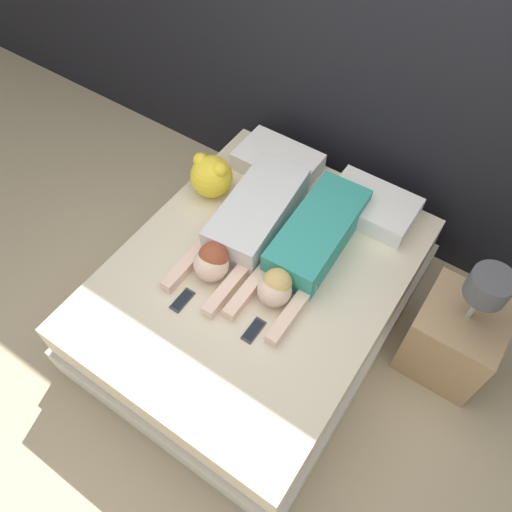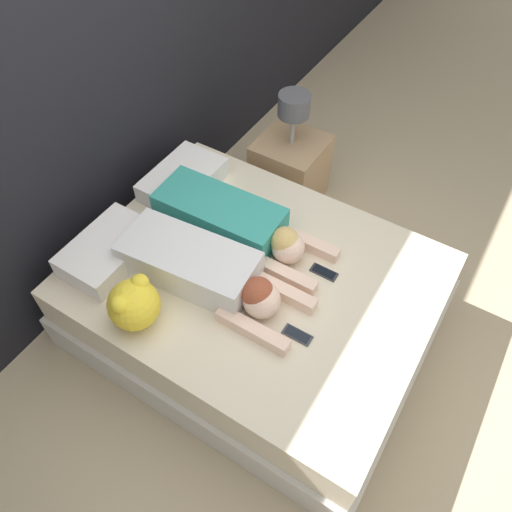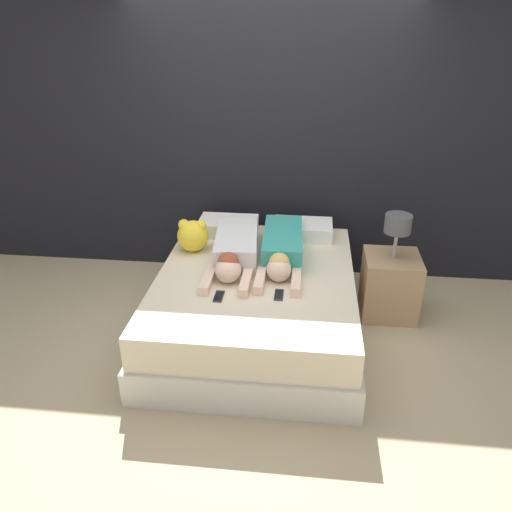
{
  "view_description": "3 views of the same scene",
  "coord_description": "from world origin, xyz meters",
  "px_view_note": "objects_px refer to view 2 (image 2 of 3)",
  "views": [
    {
      "loc": [
        0.89,
        -1.31,
        2.91
      ],
      "look_at": [
        0.0,
        0.0,
        0.68
      ],
      "focal_mm": 35.0,
      "sensor_mm": 36.0,
      "label": 1
    },
    {
      "loc": [
        -1.42,
        -0.89,
        2.75
      ],
      "look_at": [
        0.0,
        0.0,
        0.68
      ],
      "focal_mm": 35.0,
      "sensor_mm": 36.0,
      "label": 2
    },
    {
      "loc": [
        0.38,
        -3.42,
        2.38
      ],
      "look_at": [
        0.0,
        0.0,
        0.68
      ],
      "focal_mm": 35.0,
      "sensor_mm": 36.0,
      "label": 3
    }
  ],
  "objects_px": {
    "pillow_head_right": "(183,180)",
    "plush_toy": "(134,304)",
    "cell_phone_right": "(324,272)",
    "person_left": "(206,271)",
    "person_right": "(235,222)",
    "pillow_head_left": "(109,250)",
    "nightstand": "(290,168)",
    "cell_phone_left": "(297,335)",
    "bed": "(256,300)"
  },
  "relations": [
    {
      "from": "cell_phone_right",
      "to": "cell_phone_left",
      "type": "bearing_deg",
      "value": -170.98
    },
    {
      "from": "pillow_head_right",
      "to": "plush_toy",
      "type": "distance_m",
      "value": 1.01
    },
    {
      "from": "pillow_head_left",
      "to": "nightstand",
      "type": "xyz_separation_m",
      "value": [
        1.45,
        -0.36,
        -0.3
      ]
    },
    {
      "from": "pillow_head_left",
      "to": "nightstand",
      "type": "distance_m",
      "value": 1.52
    },
    {
      "from": "pillow_head_left",
      "to": "pillow_head_right",
      "type": "bearing_deg",
      "value": 0.0
    },
    {
      "from": "person_left",
      "to": "cell_phone_right",
      "type": "bearing_deg",
      "value": -52.21
    },
    {
      "from": "plush_toy",
      "to": "nightstand",
      "type": "distance_m",
      "value": 1.73
    },
    {
      "from": "cell_phone_right",
      "to": "person_right",
      "type": "bearing_deg",
      "value": 91.69
    },
    {
      "from": "person_left",
      "to": "plush_toy",
      "type": "relative_size",
      "value": 3.89
    },
    {
      "from": "bed",
      "to": "plush_toy",
      "type": "height_order",
      "value": "plush_toy"
    },
    {
      "from": "person_left",
      "to": "pillow_head_right",
      "type": "bearing_deg",
      "value": 46.75
    },
    {
      "from": "person_right",
      "to": "nightstand",
      "type": "distance_m",
      "value": 0.99
    },
    {
      "from": "person_right",
      "to": "plush_toy",
      "type": "bearing_deg",
      "value": 172.42
    },
    {
      "from": "pillow_head_left",
      "to": "pillow_head_right",
      "type": "xyz_separation_m",
      "value": [
        0.68,
        0.0,
        0.0
      ]
    },
    {
      "from": "pillow_head_right",
      "to": "pillow_head_left",
      "type": "bearing_deg",
      "value": 180.0
    },
    {
      "from": "person_right",
      "to": "pillow_head_right",
      "type": "bearing_deg",
      "value": 72.65
    },
    {
      "from": "pillow_head_left",
      "to": "cell_phone_left",
      "type": "xyz_separation_m",
      "value": [
        0.12,
        -1.15,
        -0.06
      ]
    },
    {
      "from": "nightstand",
      "to": "pillow_head_left",
      "type": "bearing_deg",
      "value": 165.97
    },
    {
      "from": "pillow_head_right",
      "to": "person_left",
      "type": "distance_m",
      "value": 0.78
    },
    {
      "from": "person_right",
      "to": "cell_phone_right",
      "type": "relative_size",
      "value": 7.13
    },
    {
      "from": "pillow_head_left",
      "to": "cell_phone_right",
      "type": "bearing_deg",
      "value": -63.3
    },
    {
      "from": "cell_phone_left",
      "to": "plush_toy",
      "type": "height_order",
      "value": "plush_toy"
    },
    {
      "from": "bed",
      "to": "pillow_head_left",
      "type": "bearing_deg",
      "value": 114.21
    },
    {
      "from": "bed",
      "to": "cell_phone_right",
      "type": "xyz_separation_m",
      "value": [
        0.2,
        -0.32,
        0.28
      ]
    },
    {
      "from": "bed",
      "to": "cell_phone_left",
      "type": "height_order",
      "value": "cell_phone_left"
    },
    {
      "from": "nightstand",
      "to": "bed",
      "type": "bearing_deg",
      "value": -160.23
    },
    {
      "from": "person_right",
      "to": "plush_toy",
      "type": "relative_size",
      "value": 3.91
    },
    {
      "from": "bed",
      "to": "person_left",
      "type": "xyz_separation_m",
      "value": [
        -0.19,
        0.19,
        0.37
      ]
    },
    {
      "from": "pillow_head_right",
      "to": "person_right",
      "type": "height_order",
      "value": "person_right"
    },
    {
      "from": "pillow_head_left",
      "to": "plush_toy",
      "type": "relative_size",
      "value": 1.89
    },
    {
      "from": "pillow_head_left",
      "to": "nightstand",
      "type": "bearing_deg",
      "value": -14.03
    },
    {
      "from": "cell_phone_left",
      "to": "person_right",
      "type": "bearing_deg",
      "value": 57.53
    },
    {
      "from": "cell_phone_left",
      "to": "nightstand",
      "type": "xyz_separation_m",
      "value": [
        1.33,
        0.79,
        -0.24
      ]
    },
    {
      "from": "person_right",
      "to": "cell_phone_left",
      "type": "bearing_deg",
      "value": -122.47
    },
    {
      "from": "pillow_head_right",
      "to": "cell_phone_left",
      "type": "bearing_deg",
      "value": -116.3
    },
    {
      "from": "pillow_head_left",
      "to": "cell_phone_right",
      "type": "xyz_separation_m",
      "value": [
        0.54,
        -1.08,
        -0.06
      ]
    },
    {
      "from": "cell_phone_right",
      "to": "person_left",
      "type": "bearing_deg",
      "value": 127.79
    },
    {
      "from": "bed",
      "to": "nightstand",
      "type": "height_order",
      "value": "nightstand"
    },
    {
      "from": "person_left",
      "to": "plush_toy",
      "type": "xyz_separation_m",
      "value": [
        -0.38,
        0.17,
        0.04
      ]
    },
    {
      "from": "bed",
      "to": "pillow_head_left",
      "type": "distance_m",
      "value": 0.9
    },
    {
      "from": "person_right",
      "to": "bed",
      "type": "bearing_deg",
      "value": -125.72
    },
    {
      "from": "cell_phone_left",
      "to": "plush_toy",
      "type": "bearing_deg",
      "value": 115.23
    },
    {
      "from": "person_left",
      "to": "cell_phone_right",
      "type": "relative_size",
      "value": 7.08
    },
    {
      "from": "pillow_head_right",
      "to": "nightstand",
      "type": "relative_size",
      "value": 0.58
    },
    {
      "from": "person_right",
      "to": "cell_phone_left",
      "type": "height_order",
      "value": "person_right"
    },
    {
      "from": "pillow_head_left",
      "to": "cell_phone_left",
      "type": "distance_m",
      "value": 1.16
    },
    {
      "from": "pillow_head_right",
      "to": "cell_phone_right",
      "type": "distance_m",
      "value": 1.09
    },
    {
      "from": "pillow_head_left",
      "to": "plush_toy",
      "type": "distance_m",
      "value": 0.47
    },
    {
      "from": "pillow_head_right",
      "to": "nightstand",
      "type": "height_order",
      "value": "nightstand"
    },
    {
      "from": "pillow_head_left",
      "to": "cell_phone_left",
      "type": "bearing_deg",
      "value": -84.21
    }
  ]
}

